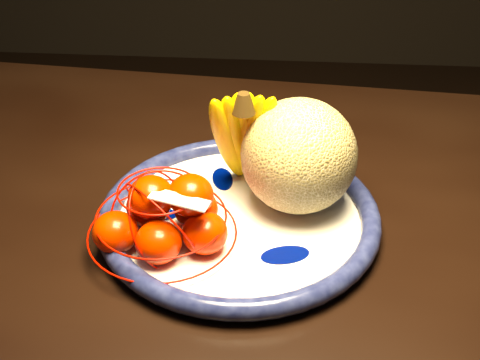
# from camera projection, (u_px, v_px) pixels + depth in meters

# --- Properties ---
(dining_table) EXTENTS (1.54, 1.00, 0.74)m
(dining_table) POSITION_uv_depth(u_px,v_px,m) (104.00, 247.00, 1.00)
(dining_table) COLOR black
(dining_table) RESTS_ON ground
(fruit_bowl) EXTENTS (0.38, 0.38, 0.03)m
(fruit_bowl) POSITION_uv_depth(u_px,v_px,m) (239.00, 217.00, 0.91)
(fruit_bowl) COLOR white
(fruit_bowl) RESTS_ON dining_table
(cantaloupe) EXTENTS (0.16, 0.16, 0.16)m
(cantaloupe) POSITION_uv_depth(u_px,v_px,m) (299.00, 156.00, 0.89)
(cantaloupe) COLOR olive
(cantaloupe) RESTS_ON fruit_bowl
(banana_bunch) EXTENTS (0.12, 0.12, 0.18)m
(banana_bunch) POSITION_uv_depth(u_px,v_px,m) (241.00, 133.00, 0.92)
(banana_bunch) COLOR #DDC500
(banana_bunch) RESTS_ON fruit_bowl
(mandarin_bag) EXTENTS (0.21, 0.21, 0.12)m
(mandarin_bag) POSITION_uv_depth(u_px,v_px,m) (165.00, 217.00, 0.85)
(mandarin_bag) COLOR #FF2C00
(mandarin_bag) RESTS_ON fruit_bowl
(price_tag) EXTENTS (0.08, 0.04, 0.01)m
(price_tag) POSITION_uv_depth(u_px,v_px,m) (179.00, 200.00, 0.80)
(price_tag) COLOR white
(price_tag) RESTS_ON mandarin_bag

